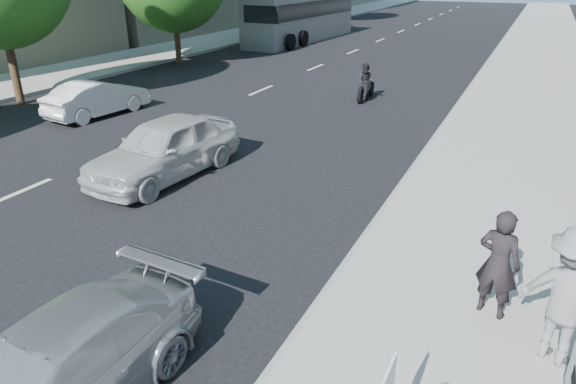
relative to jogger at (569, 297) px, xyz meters
The scene contains 10 objects.
ground 4.96m from the jogger, 165.84° to the right, with size 160.00×160.00×0.00m, color black.
near_sidewalk 18.86m from the jogger, 92.11° to the left, with size 5.00×120.00×0.15m, color #A9A89E.
far_sidewalk 28.55m from the jogger, 138.73° to the left, with size 4.50×120.00×0.15m, color #A9A89E.
jogger is the anchor object (origin of this frame).
pedestrian_woman 1.08m from the jogger, 143.05° to the left, with size 0.60×0.40×1.65m, color black.
parked_sedan 6.21m from the jogger, 146.96° to the right, with size 1.65×4.06×1.18m, color #A9ACB1.
white_sedan_near 9.33m from the jogger, 159.56° to the left, with size 1.74×4.33×1.48m, color silver.
white_sedan_mid 16.01m from the jogger, 154.62° to the left, with size 1.29×3.71×1.22m, color silver.
motorcycle 14.72m from the jogger, 117.11° to the left, with size 0.76×2.05×1.42m.
bus 32.44m from the jogger, 119.86° to the left, with size 3.27×12.18×3.30m.
Camera 1 is at (3.83, -5.04, 4.81)m, focal length 32.00 mm.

